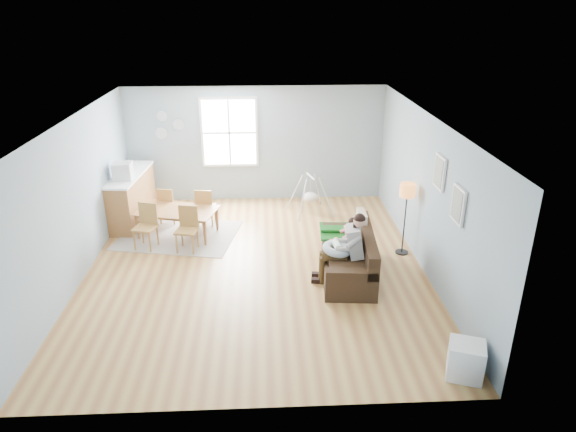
{
  "coord_description": "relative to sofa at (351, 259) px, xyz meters",
  "views": [
    {
      "loc": [
        0.17,
        -8.24,
        4.47
      ],
      "look_at": [
        0.58,
        -0.02,
        1.0
      ],
      "focal_mm": 32.0,
      "sensor_mm": 36.0,
      "label": 1
    }
  ],
  "objects": [
    {
      "name": "nursing_pillow",
      "position": [
        -0.3,
        -0.26,
        0.33
      ],
      "size": [
        0.59,
        0.58,
        0.2
      ],
      "primitive_type": "torus",
      "rotation": [
        0.0,
        0.14,
        -0.19
      ],
      "color": "#A4B7CD",
      "rests_on": "father"
    },
    {
      "name": "chair_nw",
      "position": [
        -3.57,
        2.39,
        0.17
      ],
      "size": [
        0.43,
        0.43,
        0.81
      ],
      "color": "#A47138",
      "rests_on": "rug"
    },
    {
      "name": "chair_se",
      "position": [
        -2.98,
        1.11,
        0.21
      ],
      "size": [
        0.46,
        0.46,
        0.87
      ],
      "color": "#A47138",
      "rests_on": "rug"
    },
    {
      "name": "storage_cube",
      "position": [
        1.02,
        -2.75,
        -0.04
      ],
      "size": [
        0.54,
        0.52,
        0.49
      ],
      "color": "white",
      "rests_on": "room"
    },
    {
      "name": "wall_plates",
      "position": [
        -3.68,
        3.78,
        1.55
      ],
      "size": [
        0.67,
        0.02,
        0.66
      ],
      "color": "#9AABB9",
      "rests_on": "room"
    },
    {
      "name": "chair_sw",
      "position": [
        -3.78,
        1.27,
        0.21
      ],
      "size": [
        0.49,
        0.49,
        0.88
      ],
      "color": "#A47138",
      "rests_on": "rug"
    },
    {
      "name": "room",
      "position": [
        -1.68,
        0.31,
        2.14
      ],
      "size": [
        8.4,
        9.4,
        3.9
      ],
      "color": "#A06739"
    },
    {
      "name": "chair_ne",
      "position": [
        -2.76,
        2.23,
        0.18
      ],
      "size": [
        0.42,
        0.42,
        0.84
      ],
      "color": "#A47138",
      "rests_on": "rug"
    },
    {
      "name": "toddler",
      "position": [
        -0.06,
        0.2,
        0.39
      ],
      "size": [
        0.49,
        0.24,
        0.77
      ],
      "color": "silver",
      "rests_on": "sofa"
    },
    {
      "name": "father",
      "position": [
        -0.15,
        -0.27,
        0.39
      ],
      "size": [
        0.91,
        0.47,
        1.27
      ],
      "color": "#999A9C",
      "rests_on": "sofa"
    },
    {
      "name": "infant",
      "position": [
        -0.3,
        -0.23,
        0.41
      ],
      "size": [
        0.14,
        0.34,
        0.13
      ],
      "color": "white",
      "rests_on": "nursing_pillow"
    },
    {
      "name": "floor_lamp",
      "position": [
        1.11,
        0.74,
        0.88
      ],
      "size": [
        0.28,
        0.28,
        1.4
      ],
      "color": "black",
      "rests_on": "room"
    },
    {
      "name": "dining_table",
      "position": [
        -3.28,
        1.75,
        -0.01
      ],
      "size": [
        1.75,
        1.25,
        0.55
      ],
      "primitive_type": "imported",
      "rotation": [
        0.0,
        0.0,
        -0.25
      ],
      "color": "brown",
      "rests_on": "rug"
    },
    {
      "name": "window",
      "position": [
        -2.28,
        3.77,
        1.37
      ],
      "size": [
        1.32,
        0.08,
        1.62
      ],
      "color": "white",
      "rests_on": "room"
    },
    {
      "name": "green_throw",
      "position": [
        -0.02,
        0.66,
        0.23
      ],
      "size": [
        0.96,
        0.84,
        0.04
      ],
      "primitive_type": "cube",
      "rotation": [
        0.0,
        0.0,
        -0.07
      ],
      "color": "#145919",
      "rests_on": "sofa"
    },
    {
      "name": "baby_swing",
      "position": [
        -0.46,
        2.81,
        0.11
      ],
      "size": [
        1.06,
        1.07,
        0.88
      ],
      "color": "silver",
      "rests_on": "room"
    },
    {
      "name": "pictures",
      "position": [
        1.29,
        -0.74,
        1.57
      ],
      "size": [
        0.05,
        1.34,
        0.74
      ],
      "color": "white",
      "rests_on": "room"
    },
    {
      "name": "monitor",
      "position": [
        -4.39,
        2.25,
        0.96
      ],
      "size": [
        0.38,
        0.36,
        0.35
      ],
      "color": "silver",
      "rests_on": "counter"
    },
    {
      "name": "counter",
      "position": [
        -4.38,
        2.61,
        0.26
      ],
      "size": [
        0.71,
        1.95,
        1.07
      ],
      "color": "brown",
      "rests_on": "room"
    },
    {
      "name": "sofa",
      "position": [
        0.0,
        0.0,
        0.0
      ],
      "size": [
        1.01,
        2.04,
        0.8
      ],
      "color": "black",
      "rests_on": "room"
    },
    {
      "name": "beige_pillow",
      "position": [
        0.25,
        0.5,
        0.44
      ],
      "size": [
        0.15,
        0.48,
        0.48
      ],
      "primitive_type": "cube",
      "rotation": [
        0.0,
        0.0,
        -0.04
      ],
      "color": "#C7B198",
      "rests_on": "sofa"
    },
    {
      "name": "rug",
      "position": [
        -3.28,
        1.75,
        -0.28
      ],
      "size": [
        2.59,
        2.16,
        0.01
      ],
      "primitive_type": "cube",
      "rotation": [
        0.0,
        0.0,
        -0.19
      ],
      "color": "#9E9790",
      "rests_on": "room"
    }
  ]
}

